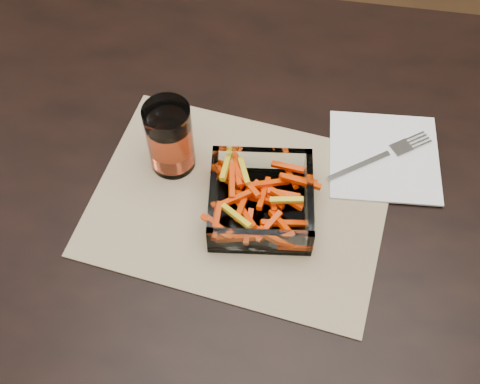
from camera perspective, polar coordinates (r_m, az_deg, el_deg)
name	(u,v)px	position (r m, az deg, el deg)	size (l,w,h in m)	color
dining_table	(334,217)	(1.04, 8.86, -2.32)	(1.60, 0.90, 0.75)	black
placemat	(239,203)	(0.94, -0.11, -1.03)	(0.45, 0.33, 0.00)	tan
glass_bowl	(261,202)	(0.91, 1.99, -0.92)	(0.17, 0.17, 0.06)	white
tumbler	(170,139)	(0.94, -6.64, 4.97)	(0.07, 0.07, 0.13)	white
napkin	(384,156)	(1.02, 13.50, 3.30)	(0.18, 0.18, 0.00)	white
fork	(383,156)	(1.01, 13.42, 3.37)	(0.17, 0.13, 0.00)	silver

